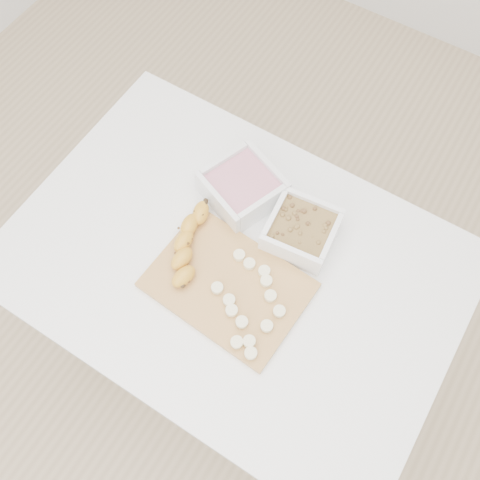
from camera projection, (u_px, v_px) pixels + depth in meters
The scene contains 7 objects.
ground at pixel (235, 348), 1.87m from camera, with size 3.50×3.50×0.00m, color #C6AD89.
table at pixel (233, 278), 1.28m from camera, with size 1.00×0.70×0.75m.
bowl_yogurt at pixel (243, 187), 1.23m from camera, with size 0.20×0.20×0.07m.
bowl_granola at pixel (301, 231), 1.19m from camera, with size 0.16×0.16×0.07m.
cutting_board at pixel (228, 285), 1.16m from camera, with size 0.33×0.24×0.01m, color tan.
banana at pixel (189, 245), 1.17m from camera, with size 0.06×0.21×0.04m, color gold, non-canonical shape.
banana_slices at pixel (249, 304), 1.13m from camera, with size 0.17×0.20×0.02m.
Camera 1 is at (0.27, -0.40, 1.84)m, focal length 40.00 mm.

